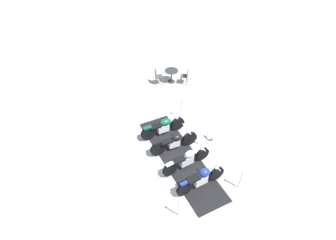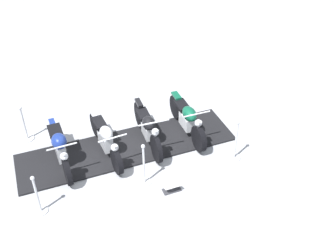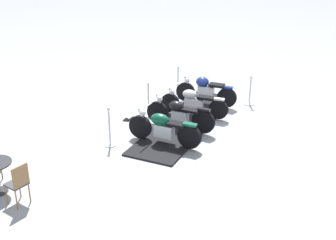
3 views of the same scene
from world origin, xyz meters
name	(u,v)px [view 1 (image 1 of 3)]	position (x,y,z in m)	size (l,w,h in m)	color
ground_plane	(180,158)	(0.00, 0.00, 0.00)	(80.00, 80.00, 0.00)	#A8AAB2
display_platform	(180,158)	(0.00, 0.00, 0.02)	(5.47, 1.46, 0.05)	black
motorcycle_navy	(202,178)	(0.10, -1.63, 0.54)	(2.11, 0.66, 0.96)	black
motorcycle_chrome	(187,159)	(0.05, -0.54, 0.49)	(2.22, 0.68, 0.91)	black
motorcycle_black	(175,142)	(0.00, 0.54, 0.51)	(2.19, 0.74, 1.02)	black
motorcycle_forest	(164,126)	(-0.04, 1.64, 0.50)	(2.17, 0.69, 0.98)	black
stanchion_right_rear	(181,112)	(1.23, 2.38, 0.37)	(0.32, 0.32, 1.13)	silver
stanchion_right_front	(240,182)	(1.42, -2.27, 0.35)	(0.30, 0.30, 1.01)	silver
stanchion_right_mid	(207,142)	(1.33, 0.05, 0.37)	(0.32, 0.32, 1.12)	silver
stanchion_left_front	(179,211)	(-1.23, -2.38, 0.31)	(0.34, 0.34, 1.01)	silver
info_placard	(209,137)	(1.76, 0.56, 0.07)	(0.26, 0.42, 0.20)	#333338
cafe_table	(171,73)	(2.17, 5.52, 0.57)	(0.77, 0.77, 0.76)	#2D2D33
cafe_chair_near_table	(186,75)	(2.84, 5.04, 0.55)	(0.56, 0.56, 0.94)	olive
cafe_chair_across_table	(158,76)	(1.35, 5.65, 0.56)	(0.46, 0.46, 0.98)	olive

